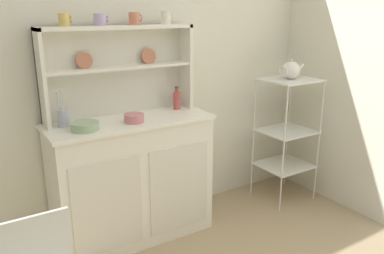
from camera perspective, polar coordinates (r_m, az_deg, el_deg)
name	(u,v)px	position (r m, az deg, el deg)	size (l,w,h in m)	color
wall_back	(129,64)	(2.91, -9.30, 9.11)	(3.84, 0.05, 2.50)	silver
hutch_cabinet	(133,179)	(2.85, -8.71, -7.49)	(1.15, 0.45, 0.91)	white
hutch_shelf_unit	(118,63)	(2.78, -10.83, 9.19)	(1.07, 0.18, 0.63)	silver
bakers_rack	(287,125)	(3.44, 13.77, 0.28)	(0.44, 0.39, 1.08)	silver
cup_gold_0	(64,20)	(2.61, -18.26, 14.73)	(0.08, 0.07, 0.08)	#DBB760
cup_lilac_1	(100,20)	(2.68, -13.35, 15.09)	(0.09, 0.08, 0.08)	#B79ECC
cup_terracotta_2	(134,19)	(2.76, -8.50, 15.48)	(0.09, 0.08, 0.09)	#C67556
cup_cream_3	(166,18)	(2.87, -3.82, 15.74)	(0.08, 0.07, 0.09)	silver
bowl_mixing_large	(85,126)	(2.52, -15.46, 0.12)	(0.18, 0.18, 0.05)	#9EB78E
bowl_floral_medium	(134,118)	(2.63, -8.51, 1.30)	(0.13, 0.13, 0.06)	#D17A84
jam_bottle	(177,100)	(2.94, -2.25, 3.99)	(0.05, 0.05, 0.17)	#B74C47
utensil_jar	(63,118)	(2.63, -18.35, 1.33)	(0.08, 0.08, 0.25)	#B2B7C6
porcelain_teapot	(291,70)	(3.34, 14.32, 8.10)	(0.24, 0.15, 0.17)	white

